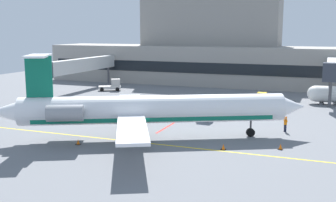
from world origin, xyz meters
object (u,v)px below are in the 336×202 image
at_px(baggage_tug, 262,98).
at_px(belt_loader, 112,85).
at_px(fuel_tank, 333,94).
at_px(pushback_tractor, 206,112).
at_px(marshaller, 285,124).
at_px(regional_jet, 148,110).

relative_size(baggage_tug, belt_loader, 0.72).
bearing_deg(fuel_tank, baggage_tug, -161.99).
relative_size(pushback_tractor, marshaller, 2.22).
distance_m(belt_loader, marshaller, 39.39).
height_order(regional_jet, pushback_tractor, regional_jet).
distance_m(regional_jet, pushback_tractor, 12.10).
relative_size(regional_jet, marshaller, 16.69).
height_order(fuel_tank, marshaller, fuel_tank).
distance_m(fuel_tank, marshaller, 20.79).
relative_size(pushback_tractor, belt_loader, 0.94).
bearing_deg(marshaller, pushback_tractor, 162.38).
height_order(baggage_tug, marshaller, baggage_tug).
bearing_deg(belt_loader, pushback_tractor, -37.62).
relative_size(regional_jet, belt_loader, 7.07).
relative_size(regional_jet, fuel_tank, 4.13).
bearing_deg(pushback_tractor, marshaller, -17.62).
bearing_deg(baggage_tug, belt_loader, 171.70).
bearing_deg(baggage_tug, regional_jet, -107.13).
distance_m(baggage_tug, marshaller, 17.71).
xyz_separation_m(belt_loader, fuel_tank, (38.15, -0.89, 0.57)).
bearing_deg(baggage_tug, pushback_tractor, -109.92).
height_order(baggage_tug, fuel_tank, fuel_tank).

